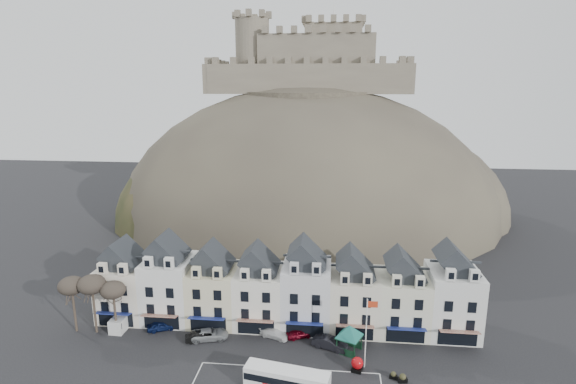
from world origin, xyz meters
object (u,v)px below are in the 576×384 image
Objects in this scene: red_buoy at (357,364)px; car_maroon at (299,334)px; car_silver at (210,334)px; bus at (287,379)px; car_white at (275,333)px; bus_shelter at (349,331)px; car_navy at (161,326)px; flagpole at (367,329)px; white_van at (122,321)px; car_black at (200,337)px; car_charcoal at (330,343)px.

red_buoy is 10.17m from car_maroon.
red_buoy is at bearing -119.05° from car_silver.
bus is 2.38× the size of car_white.
red_buoy is (8.16, 4.55, -0.60)m from bus.
bus_shelter reaches higher than car_navy.
red_buoy is 28.16m from car_navy.
car_silver is at bearing 168.65° from flagpole.
bus is at bearing -144.15° from car_silver.
white_van is 1.05× the size of car_white.
white_van is 25.56m from car_maroon.
car_black is at bearing 168.02° from red_buoy.
bus_shelter reaches higher than red_buoy.
red_buoy reaches higher than car_navy.
bus_shelter is at bearing -119.71° from car_navy.
car_white is at bearing 115.33° from bus.
car_white is 7.91m from car_charcoal.
car_white is 0.89× the size of car_charcoal.
car_black is 0.82× the size of car_charcoal.
flagpole reaches higher than bus_shelter.
red_buoy reaches higher than car_white.
car_maroon is (12.22, 1.58, -0.10)m from car_silver.
bus_shelter is 3.32m from car_charcoal.
car_charcoal is at bearing -106.79° from car_silver.
bus_shelter is at bearing -82.97° from car_white.
car_navy is 7.63m from car_silver.
car_silver is (-20.95, 4.20, -4.54)m from flagpole.
car_charcoal is (23.98, -2.19, 0.11)m from car_navy.
white_van reaches higher than car_maroon.
bus_shelter is 1.51× the size of car_maroon.
car_white is (16.31, -0.24, -0.06)m from car_navy.
car_navy is 1.11× the size of car_maroon.
red_buoy is 4.54m from flagpole.
car_charcoal is (7.66, -1.95, 0.17)m from car_white.
car_maroon is at bearing -99.25° from car_black.
car_black is (12.15, -2.21, -0.36)m from white_van.
car_navy is 0.83× the size of car_charcoal.
bus_shelter is 4.62m from red_buoy.
car_navy is 24.08m from car_charcoal.
car_navy is at bearing 63.44° from car_silver.
car_charcoal is at bearing -84.12° from car_white.
car_black is (-22.15, 3.57, -4.61)m from flagpole.
white_van is (-34.29, 5.78, -4.25)m from flagpole.
bus_shelter is 1.36× the size of car_navy.
red_buoy reaches higher than car_black.
red_buoy is at bearing -154.28° from car_maroon.
bus is 1.99× the size of car_silver.
car_maroon is at bearing -176.72° from bus_shelter.
car_white is at bearing -97.51° from car_black.
car_navy is 19.68m from car_maroon.
car_charcoal is at bearing -140.29° from car_maroon.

